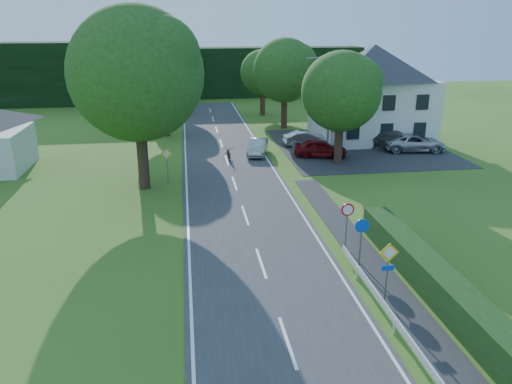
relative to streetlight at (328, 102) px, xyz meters
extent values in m
cube|color=#353537|center=(-8.06, -10.00, -4.44)|extent=(7.00, 80.00, 0.04)
cube|color=#262628|center=(3.94, 3.00, -4.44)|extent=(14.00, 16.00, 0.04)
cube|color=white|center=(-11.31, -10.00, -4.42)|extent=(0.12, 80.00, 0.01)
cube|color=white|center=(-4.81, -10.00, -4.42)|extent=(0.12, 80.00, 0.01)
cube|color=black|center=(-0.06, 36.00, -0.96)|extent=(30.00, 5.00, 7.00)
cube|color=silver|center=(5.94, 6.00, -1.66)|extent=(10.00, 8.00, 5.60)
pyramid|color=#2A2A30|center=(5.94, 6.00, 2.64)|extent=(10.60, 8.40, 3.00)
cylinder|color=slate|center=(0.14, 0.00, -0.46)|extent=(0.16, 0.16, 8.00)
cylinder|color=slate|center=(-0.66, 0.00, 3.44)|extent=(1.70, 0.10, 0.10)
cube|color=slate|center=(-1.56, 0.00, 3.39)|extent=(0.50, 0.18, 0.12)
cylinder|color=slate|center=(-3.76, -22.00, -3.26)|extent=(0.07, 0.07, 2.40)
cube|color=yellow|center=(-3.76, -22.03, -2.26)|extent=(0.78, 0.04, 0.78)
cube|color=white|center=(-3.76, -22.03, -2.26)|extent=(0.57, 0.05, 0.57)
cube|color=blue|center=(-3.76, -22.03, -2.91)|extent=(0.50, 0.04, 0.22)
cylinder|color=slate|center=(-3.76, -19.00, -3.36)|extent=(0.07, 0.07, 2.20)
cylinder|color=blue|center=(-3.76, -19.03, -2.41)|extent=(0.64, 0.04, 0.64)
cylinder|color=slate|center=(-3.76, -17.00, -3.36)|extent=(0.07, 0.07, 2.20)
cylinder|color=red|center=(-3.76, -17.03, -2.41)|extent=(0.64, 0.04, 0.64)
cylinder|color=white|center=(-3.76, -17.05, -2.41)|extent=(0.48, 0.04, 0.48)
cylinder|color=slate|center=(-12.56, -5.00, -3.36)|extent=(0.07, 0.07, 2.20)
cube|color=yellow|center=(-12.56, -5.03, -2.41)|extent=(0.78, 0.04, 0.78)
cube|color=white|center=(-12.56, -5.03, -2.41)|extent=(0.57, 0.05, 0.57)
imported|color=#9C9DA0|center=(-5.36, 1.50, -3.77)|extent=(2.34, 4.19, 1.31)
imported|color=black|center=(-7.88, 0.28, -3.86)|extent=(0.77, 2.17, 1.14)
imported|color=#660B0D|center=(-0.41, 0.03, -3.70)|extent=(4.54, 2.85, 1.44)
imported|color=silver|center=(-0.67, 4.04, -3.77)|extent=(3.98, 1.44, 1.31)
imported|color=#47484C|center=(6.67, 2.00, -3.62)|extent=(5.83, 4.92, 1.60)
imported|color=#B5B6BD|center=(8.05, 0.80, -3.70)|extent=(5.47, 3.14, 1.44)
imported|color=#AF2C0E|center=(1.23, 1.76, -3.38)|extent=(2.96, 2.98, 2.08)
camera|label=1|loc=(-11.21, -38.29, 6.03)|focal=35.00mm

